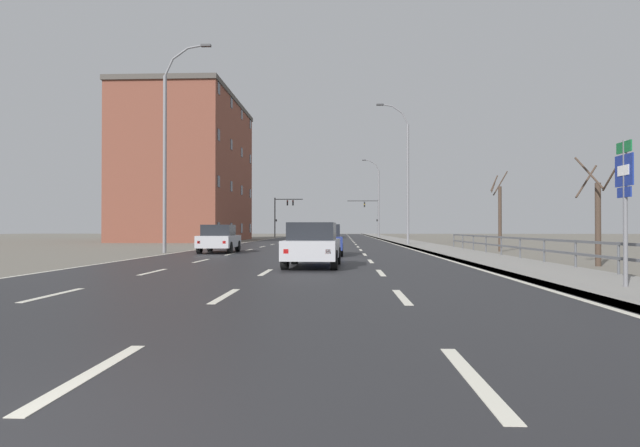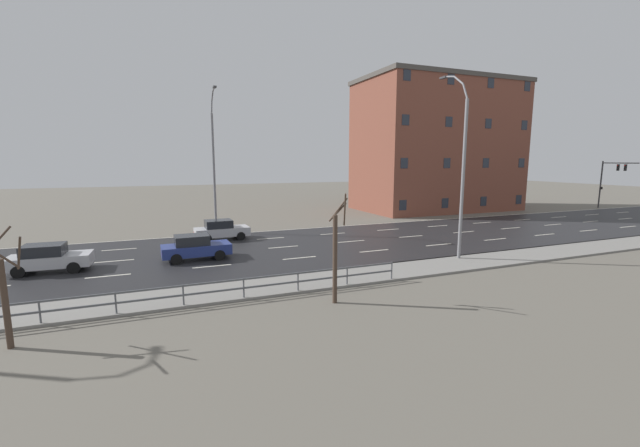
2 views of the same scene
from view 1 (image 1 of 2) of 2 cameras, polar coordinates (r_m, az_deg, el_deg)
The scene contains 17 objects.
ground_plane at distance 50.67m, azimuth -0.17°, elevation -2.17°, with size 160.00×160.00×0.12m.
road_asphalt_strip at distance 62.65m, azimuth 0.34°, elevation -1.80°, with size 14.00×120.00×0.03m.
sidewalk_right at distance 62.91m, azimuth 8.04°, elevation -1.74°, with size 3.00×120.00×0.12m.
guardrail at distance 22.99m, azimuth 21.59°, elevation -2.17°, with size 0.07×25.42×1.00m.
street_lamp_foreground at distance 10.97m, azimuth 32.18°, elevation 20.45°, with size 2.71×0.24×10.84m.
street_lamp_midground at distance 41.20m, azimuth 9.63°, elevation 5.31°, with size 2.59×0.24×11.40m.
street_lamp_distant at distance 72.73m, azimuth 6.51°, elevation 2.70°, with size 2.47×0.24×11.23m.
street_lamp_left_bank at distance 29.93m, azimuth -16.76°, elevation 7.83°, with size 2.70×0.24×11.72m.
highway_sign at distance 12.69m, azimuth 31.07°, elevation 2.79°, with size 0.09×0.68×3.26m.
traffic_signal_right at distance 77.31m, azimuth 5.96°, elevation 1.27°, with size 4.81×0.36×5.82m.
traffic_signal_left at distance 77.63m, azimuth -4.34°, elevation 1.48°, with size 4.36×0.36×6.08m.
car_near_left at distance 28.76m, azimuth -11.26°, elevation -1.67°, with size 1.95×4.16×1.57m.
car_mid_centre at distance 17.74m, azimuth -0.82°, elevation -2.37°, with size 1.95×4.16×1.57m.
car_far_right at distance 25.50m, azimuth 0.41°, elevation -1.82°, with size 1.96×4.16×1.57m.
brick_building at distance 59.13m, azimuth -14.51°, elevation 5.84°, with size 11.03×19.51×15.86m.
bare_tree_near at distance 20.90m, azimuth 28.76°, elevation 0.69°, with size 1.42×1.51×3.99m.
bare_tree_mid at distance 31.83m, azimuth 19.55°, elevation 0.90°, with size 1.10×0.67×4.80m.
Camera 1 is at (2.32, -2.60, 1.37)m, focal length 28.45 mm.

